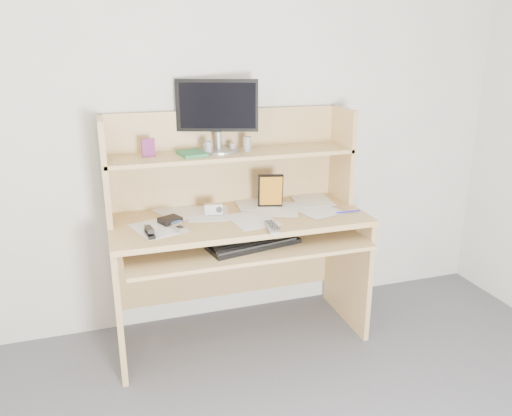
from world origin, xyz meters
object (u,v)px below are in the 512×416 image
object	(u,v)px
desk	(236,221)
tv_remote	(273,228)
monitor	(217,113)
keyboard	(254,243)
game_case	(270,191)

from	to	relation	value
desk	tv_remote	bearing A→B (deg)	-73.20
monitor	tv_remote	bearing A→B (deg)	-51.62
desk	tv_remote	xyz separation A→B (m)	(0.10, -0.34, 0.07)
keyboard	desk	bearing A→B (deg)	82.84
desk	game_case	size ratio (longest dim) A/B	6.98
desk	keyboard	size ratio (longest dim) A/B	2.74
desk	game_case	world-z (taller)	desk
keyboard	tv_remote	bearing A→B (deg)	-48.66
game_case	monitor	size ratio (longest dim) A/B	0.46
monitor	keyboard	bearing A→B (deg)	-59.41
desk	monitor	world-z (taller)	monitor
keyboard	game_case	size ratio (longest dim) A/B	2.55
keyboard	monitor	size ratio (longest dim) A/B	1.16
desk	keyboard	distance (m)	0.28
monitor	game_case	bearing A→B (deg)	-5.44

